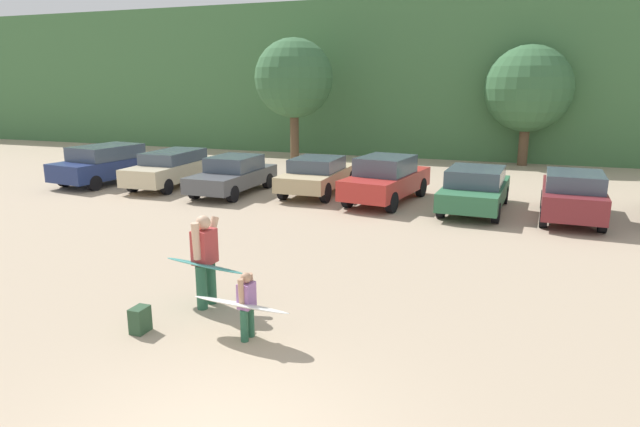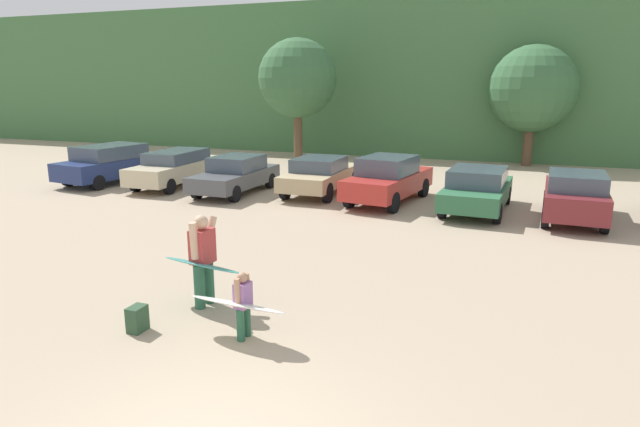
{
  "view_description": "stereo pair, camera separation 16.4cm",
  "coord_description": "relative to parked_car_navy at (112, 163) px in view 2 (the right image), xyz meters",
  "views": [
    {
      "loc": [
        2.99,
        -4.67,
        4.18
      ],
      "look_at": [
        -1.67,
        8.13,
        0.91
      ],
      "focal_mm": 30.8,
      "sensor_mm": 36.0,
      "label": 1
    },
    {
      "loc": [
        3.15,
        -4.62,
        4.18
      ],
      "look_at": [
        -1.67,
        8.13,
        0.91
      ],
      "focal_mm": 30.8,
      "sensor_mm": 36.0,
      "label": 2
    }
  ],
  "objects": [
    {
      "name": "hillside_ridge",
      "position": [
        13.33,
        18.15,
        3.51
      ],
      "size": [
        108.0,
        12.0,
        8.7
      ],
      "primitive_type": "cube",
      "color": "#427042",
      "rests_on": "ground_plane"
    },
    {
      "name": "tree_far_left",
      "position": [
        4.94,
        8.62,
        3.52
      ],
      "size": [
        4.1,
        4.1,
        6.43
      ],
      "color": "brown",
      "rests_on": "ground_plane"
    },
    {
      "name": "tree_right",
      "position": [
        16.48,
        11.38,
        3.0
      ],
      "size": [
        4.3,
        4.3,
        6.01
      ],
      "color": "brown",
      "rests_on": "ground_plane"
    },
    {
      "name": "parked_car_navy",
      "position": [
        0.0,
        0.0,
        0.0
      ],
      "size": [
        2.56,
        4.95,
        1.6
      ],
      "rotation": [
        0.0,
        0.0,
        1.44
      ],
      "color": "navy",
      "rests_on": "ground_plane"
    },
    {
      "name": "parked_car_champagne",
      "position": [
        2.98,
        0.29,
        -0.07
      ],
      "size": [
        1.86,
        4.76,
        1.44
      ],
      "rotation": [
        0.0,
        0.0,
        1.6
      ],
      "color": "beige",
      "rests_on": "ground_plane"
    },
    {
      "name": "parked_car_dark_gray",
      "position": [
        6.06,
        -0.19,
        -0.11
      ],
      "size": [
        1.82,
        4.35,
        1.43
      ],
      "rotation": [
        0.0,
        0.0,
        1.56
      ],
      "color": "#4C4F54",
      "rests_on": "ground_plane"
    },
    {
      "name": "parked_car_tan",
      "position": [
        9.14,
        0.86,
        -0.09
      ],
      "size": [
        1.88,
        4.52,
        1.4
      ],
      "rotation": [
        0.0,
        0.0,
        1.58
      ],
      "color": "tan",
      "rests_on": "ground_plane"
    },
    {
      "name": "parked_car_red",
      "position": [
        11.95,
        0.26,
        0.0
      ],
      "size": [
        2.43,
        4.74,
        1.65
      ],
      "rotation": [
        0.0,
        0.0,
        1.42
      ],
      "color": "#B72D28",
      "rests_on": "ground_plane"
    },
    {
      "name": "parked_car_forest_green",
      "position": [
        15.04,
        -0.07,
        -0.08
      ],
      "size": [
        2.07,
        4.55,
        1.45
      ],
      "rotation": [
        0.0,
        0.0,
        1.52
      ],
      "color": "#2D6642",
      "rests_on": "ground_plane"
    },
    {
      "name": "parked_car_maroon",
      "position": [
        17.97,
        -0.35,
        -0.04
      ],
      "size": [
        1.9,
        4.16,
        1.53
      ],
      "rotation": [
        0.0,
        0.0,
        1.54
      ],
      "color": "maroon",
      "rests_on": "ground_plane"
    },
    {
      "name": "person_adult",
      "position": [
        10.92,
        -10.1,
        0.17
      ],
      "size": [
        0.35,
        0.8,
        1.78
      ],
      "rotation": [
        0.0,
        0.0,
        3.08
      ],
      "color": "#26593F",
      "rests_on": "ground_plane"
    },
    {
      "name": "person_child",
      "position": [
        12.29,
        -11.08,
        -0.18
      ],
      "size": [
        0.23,
        0.46,
        1.17
      ],
      "rotation": [
        0.0,
        0.0,
        3.08
      ],
      "color": "#26593F",
      "rests_on": "ground_plane"
    },
    {
      "name": "surfboard_teal",
      "position": [
        10.95,
        -10.19,
        0.01
      ],
      "size": [
        1.9,
        0.82,
        0.25
      ],
      "rotation": [
        0.0,
        0.0,
        2.97
      ],
      "color": "teal"
    },
    {
      "name": "surfboard_white",
      "position": [
        12.21,
        -11.13,
        -0.22
      ],
      "size": [
        1.83,
        0.63,
        0.25
      ],
      "rotation": [
        0.0,
        0.0,
        3.07
      ],
      "color": "white"
    },
    {
      "name": "backpack_dropped",
      "position": [
        10.45,
        -11.48,
        -0.61
      ],
      "size": [
        0.24,
        0.34,
        0.45
      ],
      "color": "#2D4C33",
      "rests_on": "ground_plane"
    }
  ]
}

